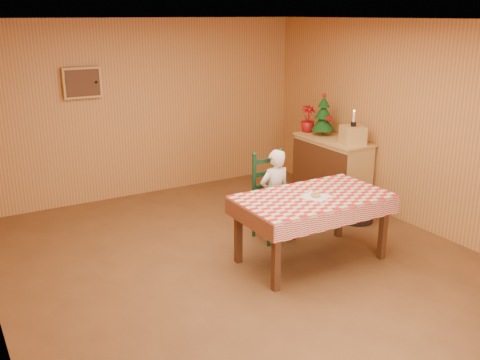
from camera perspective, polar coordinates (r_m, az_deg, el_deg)
name	(u,v)px	position (r m, az deg, el deg)	size (l,w,h in m)	color
ground	(249,268)	(5.92, 0.99, -9.32)	(6.00, 6.00, 0.00)	brown
cabin_walls	(224,94)	(5.81, -1.70, 9.12)	(5.10, 6.05, 2.65)	#C58747
dining_table	(312,203)	(5.87, 7.73, -2.40)	(1.66, 0.96, 0.77)	#4F2A15
ladder_chair	(272,198)	(6.53, 3.44, -1.93)	(0.44, 0.40, 1.08)	black
seated_child	(275,195)	(6.47, 3.73, -1.57)	(0.41, 0.27, 1.12)	white
napkin	(316,197)	(5.80, 8.07, -1.77)	(0.26, 0.26, 0.00)	white
donut	(316,195)	(5.80, 8.08, -1.58)	(0.11, 0.11, 0.04)	#C39346
shelf_unit	(331,169)	(7.96, 9.71, 1.13)	(0.54, 1.24, 0.93)	tan
crate	(353,135)	(7.53, 11.94, 4.70)	(0.30, 0.30, 0.25)	tan
christmas_tree	(323,116)	(7.98, 8.88, 6.71)	(0.34, 0.34, 0.62)	#4F2A15
flower_arrangement	(308,119)	(8.19, 7.25, 6.48)	(0.22, 0.22, 0.40)	#990E0E
candle_set	(354,122)	(7.49, 12.03, 6.12)	(0.07, 0.07, 0.22)	black
storage_bin	(357,206)	(7.26, 12.40, -2.71)	(0.43, 0.43, 0.43)	black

